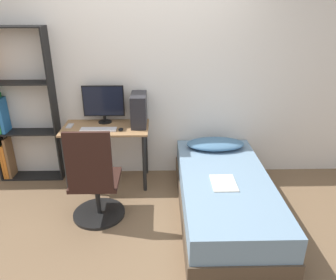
{
  "coord_description": "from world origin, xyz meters",
  "views": [
    {
      "loc": [
        0.2,
        -2.54,
        2.12
      ],
      "look_at": [
        0.27,
        0.62,
        0.75
      ],
      "focal_mm": 35.0,
      "sensor_mm": 36.0,
      "label": 1
    }
  ],
  "objects_px": {
    "keyboard": "(98,130)",
    "pc_tower": "(139,110)",
    "monitor": "(103,103)",
    "bookshelf": "(11,113)",
    "office_chair": "(95,187)",
    "bed": "(224,196)"
  },
  "relations": [
    {
      "from": "keyboard",
      "to": "pc_tower",
      "type": "relative_size",
      "value": 1.09
    },
    {
      "from": "monitor",
      "to": "pc_tower",
      "type": "bearing_deg",
      "value": -13.69
    },
    {
      "from": "office_chair",
      "to": "monitor",
      "type": "bearing_deg",
      "value": 90.9
    },
    {
      "from": "monitor",
      "to": "keyboard",
      "type": "height_order",
      "value": "monitor"
    },
    {
      "from": "monitor",
      "to": "pc_tower",
      "type": "relative_size",
      "value": 1.3
    },
    {
      "from": "bookshelf",
      "to": "bed",
      "type": "height_order",
      "value": "bookshelf"
    },
    {
      "from": "keyboard",
      "to": "pc_tower",
      "type": "bearing_deg",
      "value": 19.89
    },
    {
      "from": "bookshelf",
      "to": "office_chair",
      "type": "distance_m",
      "value": 1.51
    },
    {
      "from": "keyboard",
      "to": "pc_tower",
      "type": "distance_m",
      "value": 0.52
    },
    {
      "from": "pc_tower",
      "to": "bookshelf",
      "type": "bearing_deg",
      "value": 176.68
    },
    {
      "from": "office_chair",
      "to": "keyboard",
      "type": "distance_m",
      "value": 0.75
    },
    {
      "from": "office_chair",
      "to": "pc_tower",
      "type": "height_order",
      "value": "pc_tower"
    },
    {
      "from": "bed",
      "to": "monitor",
      "type": "relative_size",
      "value": 3.95
    },
    {
      "from": "bookshelf",
      "to": "office_chair",
      "type": "bearing_deg",
      "value": -39.2
    },
    {
      "from": "bookshelf",
      "to": "bed",
      "type": "relative_size",
      "value": 0.95
    },
    {
      "from": "bookshelf",
      "to": "keyboard",
      "type": "bearing_deg",
      "value": -13.41
    },
    {
      "from": "bookshelf",
      "to": "monitor",
      "type": "bearing_deg",
      "value": 0.78
    },
    {
      "from": "office_chair",
      "to": "keyboard",
      "type": "bearing_deg",
      "value": 94.17
    },
    {
      "from": "office_chair",
      "to": "monitor",
      "type": "height_order",
      "value": "monitor"
    },
    {
      "from": "bookshelf",
      "to": "office_chair",
      "type": "height_order",
      "value": "bookshelf"
    },
    {
      "from": "keyboard",
      "to": "pc_tower",
      "type": "height_order",
      "value": "pc_tower"
    },
    {
      "from": "bed",
      "to": "keyboard",
      "type": "bearing_deg",
      "value": 156.29
    }
  ]
}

